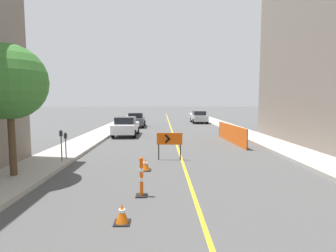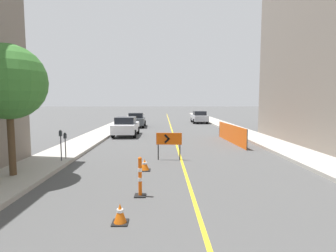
{
  "view_description": "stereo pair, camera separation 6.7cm",
  "coord_description": "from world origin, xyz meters",
  "px_view_note": "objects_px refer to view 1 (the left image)",
  "views": [
    {
      "loc": [
        -0.97,
        5.28,
        2.88
      ],
      "look_at": [
        -0.51,
        25.09,
        1.0
      ],
      "focal_mm": 28.0,
      "sensor_mm": 36.0,
      "label": 1
    },
    {
      "loc": [
        -0.9,
        5.28,
        2.88
      ],
      "look_at": [
        -0.51,
        25.09,
        1.0
      ],
      "focal_mm": 28.0,
      "sensor_mm": 36.0,
      "label": 2
    }
  ],
  "objects_px": {
    "delineator_post_rear": "(141,179)",
    "parking_meter_far_curb": "(61,139)",
    "parked_car_curb_near": "(126,126)",
    "parked_car_curb_far": "(199,117)",
    "traffic_cone_fourth": "(145,165)",
    "parking_meter_near_curb": "(66,140)",
    "arrow_barricade_primary": "(170,140)",
    "street_tree_left_near": "(9,82)",
    "parked_car_curb_mid": "(136,120)",
    "traffic_cone_third": "(122,214)"
  },
  "relations": [
    {
      "from": "delineator_post_rear",
      "to": "parking_meter_far_curb",
      "type": "distance_m",
      "value": 5.69
    },
    {
      "from": "arrow_barricade_primary",
      "to": "parked_car_curb_far",
      "type": "bearing_deg",
      "value": 82.45
    },
    {
      "from": "traffic_cone_third",
      "to": "parked_car_curb_far",
      "type": "bearing_deg",
      "value": 78.44
    },
    {
      "from": "parked_car_curb_near",
      "to": "parking_meter_near_curb",
      "type": "bearing_deg",
      "value": -99.0
    },
    {
      "from": "delineator_post_rear",
      "to": "parking_meter_near_curb",
      "type": "relative_size",
      "value": 0.98
    },
    {
      "from": "delineator_post_rear",
      "to": "traffic_cone_fourth",
      "type": "bearing_deg",
      "value": 91.35
    },
    {
      "from": "arrow_barricade_primary",
      "to": "parked_car_curb_near",
      "type": "relative_size",
      "value": 0.31
    },
    {
      "from": "traffic_cone_third",
      "to": "parked_car_curb_mid",
      "type": "distance_m",
      "value": 23.49
    },
    {
      "from": "arrow_barricade_primary",
      "to": "parking_meter_near_curb",
      "type": "distance_m",
      "value": 4.93
    },
    {
      "from": "parked_car_curb_near",
      "to": "parked_car_curb_mid",
      "type": "relative_size",
      "value": 0.99
    },
    {
      "from": "arrow_barricade_primary",
      "to": "parking_meter_far_curb",
      "type": "relative_size",
      "value": 0.95
    },
    {
      "from": "arrow_barricade_primary",
      "to": "street_tree_left_near",
      "type": "bearing_deg",
      "value": -147.61
    },
    {
      "from": "traffic_cone_fourth",
      "to": "street_tree_left_near",
      "type": "relative_size",
      "value": 0.1
    },
    {
      "from": "traffic_cone_third",
      "to": "parked_car_curb_far",
      "type": "xyz_separation_m",
      "value": [
        5.85,
        28.62,
        0.56
      ]
    },
    {
      "from": "delineator_post_rear",
      "to": "street_tree_left_near",
      "type": "bearing_deg",
      "value": 159.47
    },
    {
      "from": "street_tree_left_near",
      "to": "parked_car_curb_far",
      "type": "bearing_deg",
      "value": 67.52
    },
    {
      "from": "traffic_cone_fourth",
      "to": "parked_car_curb_near",
      "type": "height_order",
      "value": "parked_car_curb_near"
    },
    {
      "from": "arrow_barricade_primary",
      "to": "parked_car_curb_near",
      "type": "height_order",
      "value": "parked_car_curb_near"
    },
    {
      "from": "traffic_cone_third",
      "to": "parked_car_curb_mid",
      "type": "xyz_separation_m",
      "value": [
        -1.96,
        23.4,
        0.56
      ]
    },
    {
      "from": "parked_car_curb_far",
      "to": "street_tree_left_near",
      "type": "bearing_deg",
      "value": -113.75
    },
    {
      "from": "traffic_cone_fourth",
      "to": "parking_meter_far_curb",
      "type": "distance_m",
      "value": 4.12
    },
    {
      "from": "parking_meter_far_curb",
      "to": "street_tree_left_near",
      "type": "bearing_deg",
      "value": -111.78
    },
    {
      "from": "parked_car_curb_far",
      "to": "parking_meter_far_curb",
      "type": "distance_m",
      "value": 24.67
    },
    {
      "from": "delineator_post_rear",
      "to": "arrow_barricade_primary",
      "type": "height_order",
      "value": "arrow_barricade_primary"
    },
    {
      "from": "traffic_cone_fourth",
      "to": "arrow_barricade_primary",
      "type": "xyz_separation_m",
      "value": [
        1.06,
        1.96,
        0.75
      ]
    },
    {
      "from": "traffic_cone_fourth",
      "to": "parked_car_curb_near",
      "type": "relative_size",
      "value": 0.11
    },
    {
      "from": "parking_meter_near_curb",
      "to": "parked_car_curb_far",
      "type": "bearing_deg",
      "value": 66.96
    },
    {
      "from": "traffic_cone_third",
      "to": "parking_meter_far_curb",
      "type": "distance_m",
      "value": 6.93
    },
    {
      "from": "parked_car_curb_far",
      "to": "parking_meter_near_curb",
      "type": "height_order",
      "value": "parked_car_curb_far"
    },
    {
      "from": "parked_car_curb_far",
      "to": "parking_meter_near_curb",
      "type": "xyz_separation_m",
      "value": [
        -9.46,
        -22.25,
        0.25
      ]
    },
    {
      "from": "traffic_cone_fourth",
      "to": "parking_meter_near_curb",
      "type": "distance_m",
      "value": 4.27
    },
    {
      "from": "traffic_cone_fourth",
      "to": "arrow_barricade_primary",
      "type": "height_order",
      "value": "arrow_barricade_primary"
    },
    {
      "from": "parked_car_curb_near",
      "to": "parked_car_curb_mid",
      "type": "height_order",
      "value": "same"
    },
    {
      "from": "traffic_cone_third",
      "to": "street_tree_left_near",
      "type": "xyz_separation_m",
      "value": [
        -4.51,
        3.58,
        3.31
      ]
    },
    {
      "from": "traffic_cone_third",
      "to": "parking_meter_near_curb",
      "type": "xyz_separation_m",
      "value": [
        -3.61,
        6.37,
        0.81
      ]
    },
    {
      "from": "arrow_barricade_primary",
      "to": "parked_car_curb_near",
      "type": "distance_m",
      "value": 9.69
    },
    {
      "from": "parked_car_curb_near",
      "to": "parking_meter_far_curb",
      "type": "bearing_deg",
      "value": -98.51
    },
    {
      "from": "parked_car_curb_far",
      "to": "arrow_barricade_primary",
      "type": "bearing_deg",
      "value": -102.97
    },
    {
      "from": "delineator_post_rear",
      "to": "street_tree_left_near",
      "type": "xyz_separation_m",
      "value": [
        -4.83,
        1.81,
        3.02
      ]
    },
    {
      "from": "parking_meter_near_curb",
      "to": "delineator_post_rear",
      "type": "bearing_deg",
      "value": -49.49
    },
    {
      "from": "traffic_cone_third",
      "to": "parking_meter_far_curb",
      "type": "xyz_separation_m",
      "value": [
        -3.61,
        5.84,
        0.93
      ]
    },
    {
      "from": "traffic_cone_fourth",
      "to": "parked_car_curb_near",
      "type": "xyz_separation_m",
      "value": [
        -2.31,
        11.05,
        0.56
      ]
    },
    {
      "from": "parked_car_curb_far",
      "to": "parking_meter_far_curb",
      "type": "relative_size",
      "value": 3.07
    },
    {
      "from": "delineator_post_rear",
      "to": "parking_meter_far_curb",
      "type": "height_order",
      "value": "parking_meter_far_curb"
    },
    {
      "from": "traffic_cone_fourth",
      "to": "delineator_post_rear",
      "type": "bearing_deg",
      "value": -88.65
    },
    {
      "from": "traffic_cone_fourth",
      "to": "parking_meter_near_curb",
      "type": "xyz_separation_m",
      "value": [
        -3.86,
        1.63,
        0.81
      ]
    },
    {
      "from": "parked_car_curb_near",
      "to": "street_tree_left_near",
      "type": "xyz_separation_m",
      "value": [
        -2.46,
        -12.21,
        2.75
      ]
    },
    {
      "from": "parking_meter_far_curb",
      "to": "traffic_cone_third",
      "type": "bearing_deg",
      "value": -58.3
    },
    {
      "from": "parked_car_curb_near",
      "to": "parked_car_curb_far",
      "type": "distance_m",
      "value": 15.07
    },
    {
      "from": "parking_meter_near_curb",
      "to": "parked_car_curb_mid",
      "type": "bearing_deg",
      "value": 84.48
    }
  ]
}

